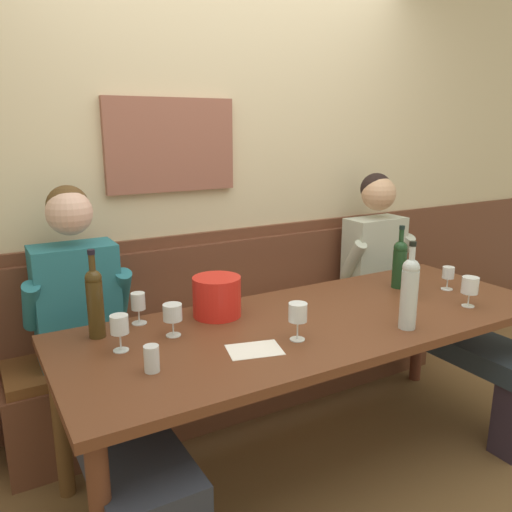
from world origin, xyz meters
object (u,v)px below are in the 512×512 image
wine_glass_center_front (173,313)px  water_tumbler_left (151,358)px  wine_glass_by_bottle (298,314)px  wine_bottle_green_tall (95,300)px  person_center_right_seat (413,289)px  wine_glass_left_end (119,326)px  wine_glass_mid_right (411,278)px  wine_glass_near_bucket (138,303)px  dining_table (316,334)px  wine_glass_mid_left (470,287)px  wine_glass_right_end (448,274)px  wall_bench (244,356)px  wine_bottle_amber_mid (400,262)px  person_center_left_seat (96,353)px  ice_bucket (217,296)px  wine_bottle_clear_water (409,291)px

wine_glass_center_front → water_tumbler_left: (-0.18, -0.26, -0.05)m
wine_glass_by_bottle → wine_bottle_green_tall: bearing=147.9°
person_center_right_seat → wine_glass_by_bottle: 1.29m
wine_glass_by_bottle → water_tumbler_left: size_ratio=1.62×
wine_glass_left_end → wine_glass_mid_right: (1.48, -0.08, -0.01)m
wine_glass_near_bucket → dining_table: bearing=-25.7°
wine_glass_mid_left → wine_glass_right_end: size_ratio=1.18×
wine_glass_center_front → wine_glass_near_bucket: 0.22m
wine_glass_mid_right → wall_bench: bearing=132.3°
wine_glass_right_end → wine_glass_near_bucket: size_ratio=0.88×
wine_glass_mid_left → wine_glass_left_end: bearing=168.2°
wine_glass_left_end → water_tumbler_left: (0.05, -0.23, -0.05)m
person_center_right_seat → wine_glass_center_front: 1.63m
person_center_right_seat → wine_glass_near_bucket: bearing=179.4°
wine_bottle_green_tall → wine_glass_right_end: 1.80m
wine_bottle_amber_mid → wine_glass_center_front: wine_bottle_amber_mid is taller
wine_glass_mid_right → wine_glass_by_bottle: size_ratio=0.84×
wine_glass_left_end → dining_table: bearing=-6.7°
person_center_left_seat → wine_glass_center_front: 0.40m
wall_bench → wine_glass_center_front: (-0.64, -0.56, 0.57)m
wine_glass_mid_left → wall_bench: bearing=128.3°
person_center_right_seat → ice_bucket: 1.36m
person_center_left_seat → wine_bottle_amber_mid: size_ratio=3.92×
person_center_right_seat → wine_bottle_green_tall: 1.90m
wine_bottle_green_tall → person_center_right_seat: bearing=1.3°
dining_table → wine_glass_right_end: bearing=0.2°
person_center_left_seat → wine_glass_left_end: size_ratio=9.14×
person_center_right_seat → wine_bottle_green_tall: bearing=-178.7°
water_tumbler_left → wine_glass_near_bucket: bearing=77.8°
wine_glass_right_end → wine_glass_mid_left: bearing=-118.4°
dining_table → wine_glass_center_front: 0.68m
ice_bucket → person_center_right_seat: bearing=2.8°
wine_glass_near_bucket → water_tumbler_left: 0.48m
wine_glass_by_bottle → wine_glass_near_bucket: 0.71m
wine_glass_mid_right → wine_glass_right_end: wine_glass_mid_right is taller
person_center_right_seat → ice_bucket: size_ratio=5.90×
wall_bench → ice_bucket: size_ratio=11.74×
wall_bench → person_center_left_seat: 1.05m
wine_bottle_clear_water → wine_glass_mid_right: size_ratio=2.91×
wall_bench → wine_glass_near_bucket: size_ratio=18.39×
person_center_right_seat → wine_bottle_clear_water: size_ratio=3.40×
wine_bottle_clear_water → wine_bottle_green_tall: bearing=154.3°
wine_bottle_amber_mid → wine_glass_left_end: wine_bottle_amber_mid is taller
ice_bucket → person_center_left_seat: bearing=171.6°
dining_table → wine_glass_mid_left: (0.74, -0.23, 0.17)m
wine_glass_center_front → water_tumbler_left: bearing=-124.7°
wall_bench → wine_glass_right_end: 1.24m
wall_bench → wine_glass_left_end: size_ratio=17.80×
wine_bottle_green_tall → wine_bottle_clear_water: size_ratio=0.97×
person_center_right_seat → wine_bottle_amber_mid: bearing=-151.0°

